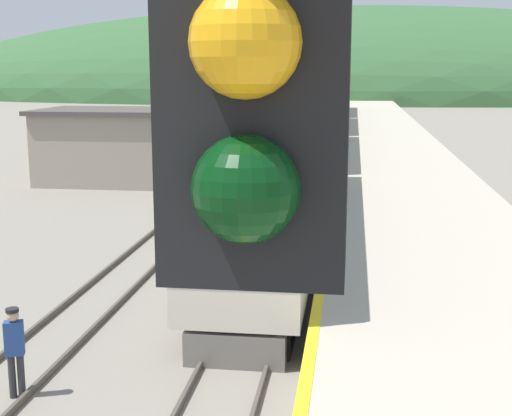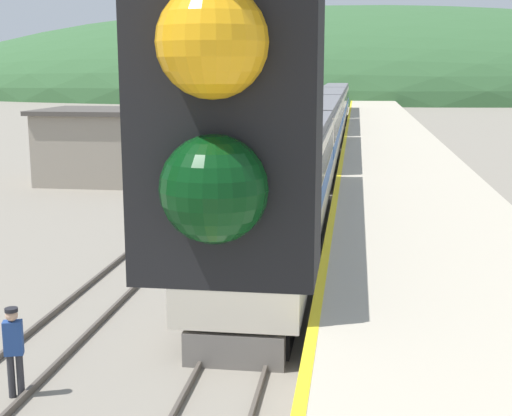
{
  "view_description": "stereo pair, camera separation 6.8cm",
  "coord_description": "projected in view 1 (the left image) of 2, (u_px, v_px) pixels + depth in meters",
  "views": [
    {
      "loc": [
        2.42,
        -0.17,
        6.4
      ],
      "look_at": [
        -0.21,
        19.14,
        2.53
      ],
      "focal_mm": 50.0,
      "sensor_mm": 36.0,
      "label": 1
    },
    {
      "loc": [
        2.49,
        -0.16,
        6.4
      ],
      "look_at": [
        -0.21,
        19.14,
        2.53
      ],
      "focal_mm": 50.0,
      "sensor_mm": 36.0,
      "label": 2
    }
  ],
  "objects": [
    {
      "name": "track_main",
      "position": [
        328.0,
        133.0,
        69.75
      ],
      "size": [
        1.52,
        180.0,
        0.16
      ],
      "color": "#4C443D",
      "rests_on": "ground"
    },
    {
      "name": "track_siding",
      "position": [
        282.0,
        132.0,
        70.35
      ],
      "size": [
        1.52,
        180.0,
        0.16
      ],
      "color": "#4C443D",
      "rests_on": "ground"
    },
    {
      "name": "platform",
      "position": [
        392.0,
        153.0,
        49.55
      ],
      "size": [
        7.12,
        140.0,
        1.03
      ],
      "color": "#B2A893",
      "rests_on": "ground"
    },
    {
      "name": "distant_hills",
      "position": [
        343.0,
        96.0,
        160.42
      ],
      "size": [
        202.06,
        90.93,
        38.93
      ],
      "color": "#335B33",
      "rests_on": "ground"
    },
    {
      "name": "station_shed",
      "position": [
        122.0,
        146.0,
        39.89
      ],
      "size": [
        9.07,
        5.85,
        4.12
      ],
      "color": "gray",
      "rests_on": "ground"
    },
    {
      "name": "express_train_lead_car",
      "position": [
        281.0,
        186.0,
        24.68
      ],
      "size": [
        2.89,
        20.74,
        4.67
      ],
      "color": "black",
      "rests_on": "ground"
    },
    {
      "name": "carriage_second",
      "position": [
        315.0,
        132.0,
        45.56
      ],
      "size": [
        2.88,
        19.99,
        4.31
      ],
      "color": "black",
      "rests_on": "ground"
    },
    {
      "name": "carriage_third",
      "position": [
        327.0,
        112.0,
        65.84
      ],
      "size": [
        2.88,
        19.99,
        4.31
      ],
      "color": "black",
      "rests_on": "ground"
    },
    {
      "name": "carriage_fourth",
      "position": [
        334.0,
        101.0,
        86.13
      ],
      "size": [
        2.88,
        19.99,
        4.31
      ],
      "color": "black",
      "rests_on": "ground"
    },
    {
      "name": "track_worker",
      "position": [
        15.0,
        346.0,
        13.85
      ],
      "size": [
        0.41,
        0.32,
        1.84
      ],
      "color": "#2D2D33",
      "rests_on": "ground"
    }
  ]
}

